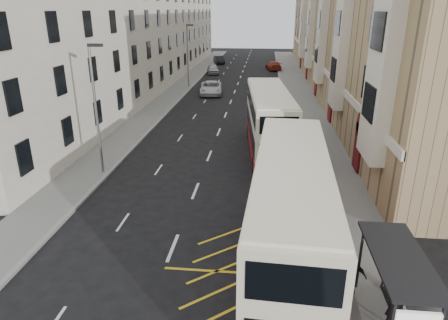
# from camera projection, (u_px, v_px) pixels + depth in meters

# --- Properties ---
(ground) EXTENTS (200.00, 200.00, 0.00)m
(ground) POSITION_uv_depth(u_px,v_px,m) (148.00, 311.00, 14.14)
(ground) COLOR black
(ground) RESTS_ON ground
(pavement_right) EXTENTS (4.00, 120.00, 0.15)m
(pavement_right) POSITION_uv_depth(u_px,v_px,m) (304.00, 111.00, 41.24)
(pavement_right) COLOR #61615C
(pavement_right) RESTS_ON ground
(pavement_left) EXTENTS (3.00, 120.00, 0.15)m
(pavement_left) POSITION_uv_depth(u_px,v_px,m) (158.00, 108.00, 42.72)
(pavement_left) COLOR #61615C
(pavement_left) RESTS_ON ground
(kerb_right) EXTENTS (0.25, 120.00, 0.15)m
(kerb_right) POSITION_uv_depth(u_px,v_px,m) (285.00, 111.00, 41.43)
(kerb_right) COLOR gray
(kerb_right) RESTS_ON ground
(kerb_left) EXTENTS (0.25, 120.00, 0.15)m
(kerb_left) POSITION_uv_depth(u_px,v_px,m) (172.00, 108.00, 42.58)
(kerb_left) COLOR gray
(kerb_left) RESTS_ON ground
(road_markings) EXTENTS (10.00, 110.00, 0.01)m
(road_markings) POSITION_uv_depth(u_px,v_px,m) (237.00, 85.00, 55.97)
(road_markings) COLOR silver
(road_markings) RESTS_ON ground
(terrace_right) EXTENTS (10.75, 79.00, 15.25)m
(terrace_right) POSITION_uv_depth(u_px,v_px,m) (352.00, 29.00, 52.23)
(terrace_right) COLOR tan
(terrace_right) RESTS_ON ground
(terrace_left) EXTENTS (9.18, 79.00, 13.25)m
(terrace_left) POSITION_uv_depth(u_px,v_px,m) (142.00, 35.00, 55.41)
(terrace_left) COLOR silver
(terrace_left) RESTS_ON ground
(bus_shelter) EXTENTS (1.65, 4.25, 2.70)m
(bus_shelter) POSITION_uv_depth(u_px,v_px,m) (405.00, 284.00, 12.22)
(bus_shelter) COLOR black
(bus_shelter) RESTS_ON pavement_right
(guard_railing) EXTENTS (0.06, 6.56, 1.01)m
(guard_railing) POSITION_uv_depth(u_px,v_px,m) (312.00, 219.00, 18.58)
(guard_railing) COLOR red
(guard_railing) RESTS_ON pavement_right
(street_lamp_near) EXTENTS (0.93, 0.18, 8.00)m
(street_lamp_near) POSITION_uv_depth(u_px,v_px,m) (96.00, 103.00, 24.25)
(street_lamp_near) COLOR slate
(street_lamp_near) RESTS_ON pavement_left
(street_lamp_far) EXTENTS (0.93, 0.18, 8.00)m
(street_lamp_far) POSITION_uv_depth(u_px,v_px,m) (188.00, 53.00, 52.15)
(street_lamp_far) COLOR slate
(street_lamp_far) RESTS_ON pavement_left
(double_decker_front) EXTENTS (3.37, 12.24, 4.83)m
(double_decker_front) POSITION_uv_depth(u_px,v_px,m) (290.00, 216.00, 15.56)
(double_decker_front) COLOR #F4E9C3
(double_decker_front) RESTS_ON ground
(double_decker_rear) EXTENTS (3.70, 11.82, 4.64)m
(double_decker_rear) POSITION_uv_depth(u_px,v_px,m) (269.00, 122.00, 28.81)
(double_decker_rear) COLOR #F4E9C3
(double_decker_rear) RESTS_ON ground
(litter_bin) EXTENTS (0.59, 0.59, 0.98)m
(litter_bin) POSITION_uv_depth(u_px,v_px,m) (339.00, 307.00, 13.36)
(litter_bin) COLOR black
(litter_bin) RESTS_ON pavement_right
(pedestrian_near) EXTENTS (0.76, 0.56, 1.89)m
(pedestrian_near) POSITION_uv_depth(u_px,v_px,m) (396.00, 305.00, 12.83)
(pedestrian_near) COLOR black
(pedestrian_near) RESTS_ON pavement_right
(pedestrian_mid) EXTENTS (0.95, 0.87, 1.58)m
(pedestrian_mid) POSITION_uv_depth(u_px,v_px,m) (393.00, 270.00, 14.80)
(pedestrian_mid) COLOR black
(pedestrian_mid) RESTS_ON pavement_right
(pedestrian_far) EXTENTS (1.11, 0.72, 1.75)m
(pedestrian_far) POSITION_uv_depth(u_px,v_px,m) (352.00, 275.00, 14.39)
(pedestrian_far) COLOR black
(pedestrian_far) RESTS_ON pavement_right
(white_van) EXTENTS (3.20, 5.92, 1.58)m
(white_van) POSITION_uv_depth(u_px,v_px,m) (211.00, 88.00, 49.54)
(white_van) COLOR silver
(white_van) RESTS_ON ground
(car_silver) EXTENTS (2.59, 4.73, 1.53)m
(car_silver) POSITION_uv_depth(u_px,v_px,m) (213.00, 69.00, 65.17)
(car_silver) COLOR #A4A7AC
(car_silver) RESTS_ON ground
(car_dark) EXTENTS (2.76, 4.61, 1.43)m
(car_dark) POSITION_uv_depth(u_px,v_px,m) (219.00, 60.00, 77.20)
(car_dark) COLOR black
(car_dark) RESTS_ON ground
(car_red) EXTENTS (2.98, 5.53, 1.52)m
(car_red) POSITION_uv_depth(u_px,v_px,m) (274.00, 66.00, 69.12)
(car_red) COLOR maroon
(car_red) RESTS_ON ground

